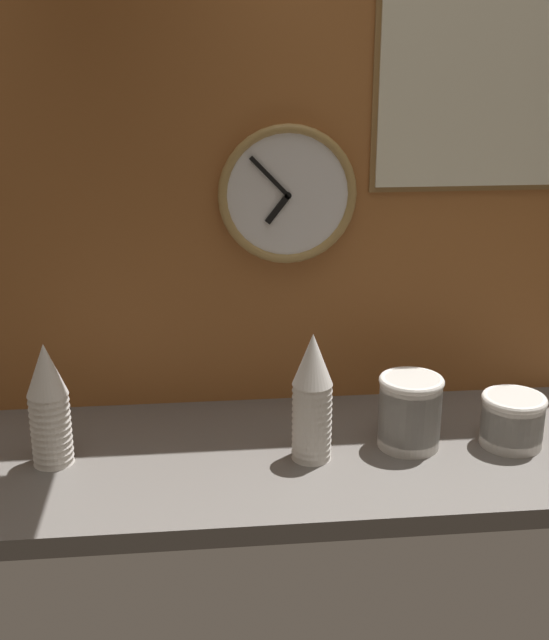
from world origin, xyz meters
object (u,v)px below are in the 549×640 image
object	(u,v)px
cup_stack_left	(49,404)
menu_board	(472,89)
wall_clock	(288,195)
bowl_stack_right	(410,410)
bowl_stack_far_right	(512,419)
cup_stack_center_right	(312,397)

from	to	relation	value
cup_stack_left	menu_board	size ratio (longest dim) A/B	0.58
cup_stack_left	wall_clock	xyz separation A→B (m)	(0.49, 0.25, 0.36)
wall_clock	menu_board	world-z (taller)	menu_board
cup_stack_left	menu_board	world-z (taller)	menu_board
menu_board	bowl_stack_right	bearing A→B (deg)	-123.44
menu_board	bowl_stack_far_right	bearing A→B (deg)	-81.18
wall_clock	menu_board	size ratio (longest dim) A/B	0.70
cup_stack_left	bowl_stack_far_right	distance (m)	0.93
bowl_stack_right	bowl_stack_far_right	bearing A→B (deg)	-4.43
cup_stack_center_right	bowl_stack_far_right	bearing A→B (deg)	1.94
bowl_stack_right	wall_clock	world-z (taller)	wall_clock
cup_stack_left	wall_clock	distance (m)	0.66
cup_stack_left	bowl_stack_right	bearing A→B (deg)	-0.16
cup_stack_left	cup_stack_center_right	distance (m)	0.51
cup_stack_center_right	menu_board	world-z (taller)	menu_board
bowl_stack_far_right	cup_stack_center_right	bearing A→B (deg)	-178.06
cup_stack_center_right	bowl_stack_right	bearing A→B (deg)	8.42
cup_stack_center_right	cup_stack_left	bearing A→B (deg)	176.34
cup_stack_center_right	bowl_stack_right	size ratio (longest dim) A/B	1.73
bowl_stack_right	wall_clock	bearing A→B (deg)	132.09
wall_clock	menu_board	bearing A→B (deg)	1.29
cup_stack_left	bowl_stack_far_right	xyz separation A→B (m)	(0.93, -0.02, -0.07)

